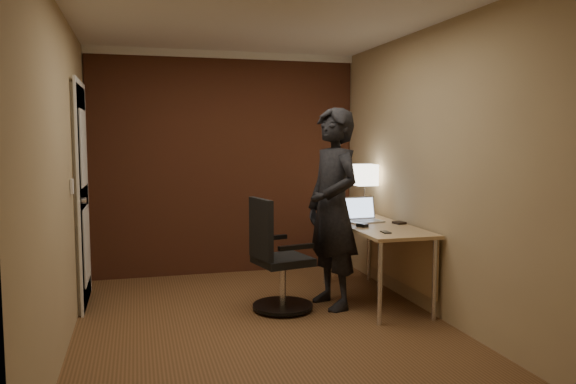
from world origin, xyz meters
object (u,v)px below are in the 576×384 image
object	(u,v)px
person	(333,208)
phone	(386,232)
wallet	(399,223)
office_chair	(276,263)
mouse	(362,225)
desk_lamp	(365,176)
laptop	(362,215)
desk	(381,237)

from	to	relation	value
person	phone	bearing A→B (deg)	29.67
wallet	office_chair	distance (m)	1.25
wallet	mouse	bearing A→B (deg)	-169.26
desk_lamp	office_chair	distance (m)	1.52
office_chair	person	world-z (taller)	person
phone	office_chair	size ratio (longest dim) A/B	0.12
phone	wallet	size ratio (longest dim) A/B	1.05
laptop	wallet	distance (m)	0.38
laptop	office_chair	size ratio (longest dim) A/B	0.35
laptop	wallet	size ratio (longest dim) A/B	3.16
desk	mouse	bearing A→B (deg)	-152.35
desk_lamp	phone	xyz separation A→B (m)	(-0.26, -1.08, -0.41)
office_chair	person	bearing A→B (deg)	1.48
wallet	person	world-z (taller)	person
wallet	desk_lamp	bearing A→B (deg)	96.43
desk	laptop	bearing A→B (deg)	118.94
phone	office_chair	xyz separation A→B (m)	(-0.88, 0.37, -0.30)
wallet	person	size ratio (longest dim) A/B	0.06
desk_lamp	office_chair	world-z (taller)	desk_lamp
desk_lamp	mouse	xyz separation A→B (m)	(-0.33, -0.74, -0.40)
laptop	mouse	distance (m)	0.37
office_chair	person	distance (m)	0.71
mouse	wallet	distance (m)	0.41
desk	desk_lamp	distance (m)	0.82
desk_lamp	person	bearing A→B (deg)	-130.76
desk	person	distance (m)	0.61
laptop	mouse	xyz separation A→B (m)	(-0.14, -0.34, -0.05)
desk	person	bearing A→B (deg)	-170.07
desk	wallet	world-z (taller)	wallet
phone	desk_lamp	bearing A→B (deg)	79.13
desk_lamp	desk	bearing A→B (deg)	-97.65
desk_lamp	mouse	distance (m)	0.91
office_chair	person	size ratio (longest dim) A/B	0.55
office_chair	wallet	bearing A→B (deg)	2.43
desk	mouse	size ratio (longest dim) A/B	15.00
desk	mouse	distance (m)	0.32
wallet	office_chair	bearing A→B (deg)	-177.57
desk_lamp	person	xyz separation A→B (m)	(-0.61, -0.70, -0.24)
desk_lamp	office_chair	bearing A→B (deg)	-147.80
desk	phone	distance (m)	0.52
laptop	office_chair	distance (m)	1.05
desk	phone	world-z (taller)	phone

